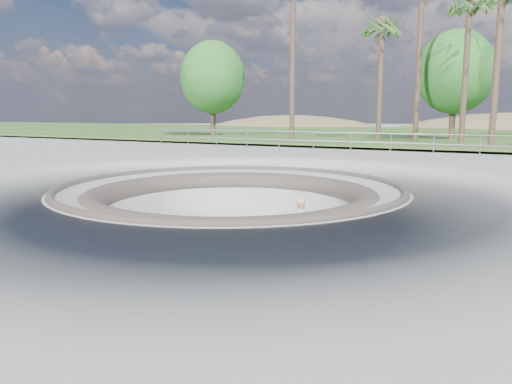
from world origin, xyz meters
TOP-DOWN VIEW (x-y plane):
  - ground at (0.00, 0.00)m, footprint 180.00×180.00m
  - skate_bowl at (0.00, 0.00)m, footprint 14.00×14.00m
  - grass_strip at (0.00, 34.00)m, footprint 180.00×36.00m
  - distant_hills at (3.78, 57.17)m, footprint 103.20×45.00m
  - safety_railing at (0.00, 12.00)m, footprint 25.00×0.06m
  - skateboard at (2.16, 0.33)m, footprint 0.75×0.27m
  - skater at (2.16, 0.33)m, footprint 0.45×0.63m
  - palm_b at (-1.21, 22.48)m, footprint 2.60×2.60m
  - palm_d at (4.32, 21.40)m, footprint 2.60×2.60m
  - bushy_tree_left at (-14.92, 22.53)m, footprint 5.38×4.89m
  - bushy_tree_mid at (3.25, 25.61)m, footprint 5.37×4.88m

SIDE VIEW (x-z plane):
  - distant_hills at x=3.78m, z-range -21.32..7.28m
  - skateboard at x=2.16m, z-range -1.88..-1.80m
  - skate_bowl at x=0.00m, z-range -3.88..0.22m
  - skater at x=2.16m, z-range -1.82..-0.22m
  - ground at x=0.00m, z-range 0.00..0.00m
  - grass_strip at x=0.00m, z-range 0.16..0.28m
  - safety_railing at x=0.00m, z-range 0.18..1.20m
  - bushy_tree_mid at x=3.25m, z-range 1.10..8.84m
  - bushy_tree_left at x=-14.92m, z-range 1.10..8.86m
  - palm_b at x=-1.21m, z-range 3.36..12.28m
  - palm_d at x=4.32m, z-range 3.72..13.49m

